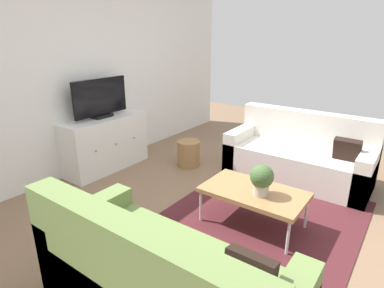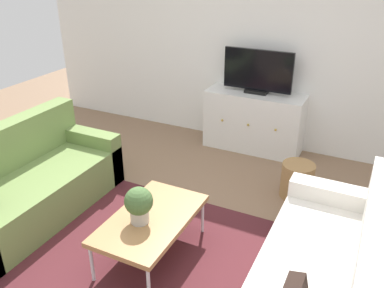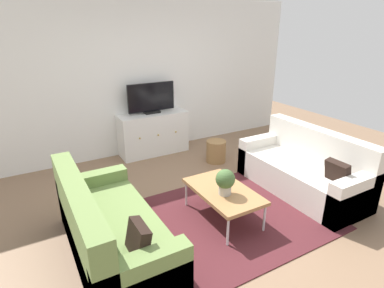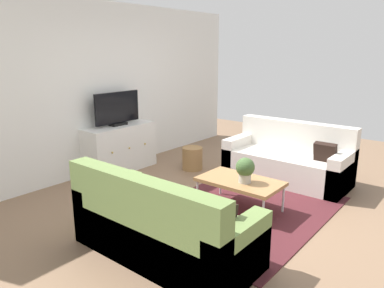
# 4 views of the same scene
# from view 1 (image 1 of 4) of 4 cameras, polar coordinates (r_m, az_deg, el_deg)

# --- Properties ---
(ground_plane) EXTENTS (10.00, 10.00, 0.00)m
(ground_plane) POSITION_cam_1_polar(r_m,az_deg,el_deg) (3.53, 8.90, -13.38)
(ground_plane) COLOR #84664C
(wall_back) EXTENTS (6.40, 0.12, 2.70)m
(wall_back) POSITION_cam_1_polar(r_m,az_deg,el_deg) (4.73, -19.29, 11.61)
(wall_back) COLOR white
(wall_back) RESTS_ON ground_plane
(area_rug) EXTENTS (2.50, 1.90, 0.01)m
(area_rug) POSITION_cam_1_polar(r_m,az_deg,el_deg) (3.48, 11.16, -13.99)
(area_rug) COLOR #4C1E23
(area_rug) RESTS_ON ground_plane
(couch_left_side) EXTENTS (0.82, 1.84, 0.88)m
(couch_left_side) POSITION_cam_1_polar(r_m,az_deg,el_deg) (2.36, -6.09, -23.62)
(couch_left_side) COLOR olive
(couch_left_side) RESTS_ON ground_plane
(couch_right_side) EXTENTS (0.82, 1.84, 0.88)m
(couch_right_side) POSITION_cam_1_polar(r_m,az_deg,el_deg) (4.58, 18.62, -2.23)
(couch_right_side) COLOR silver
(couch_right_side) RESTS_ON ground_plane
(coffee_table) EXTENTS (0.60, 1.01, 0.40)m
(coffee_table) POSITION_cam_1_polar(r_m,az_deg,el_deg) (3.31, 10.92, -8.57)
(coffee_table) COLOR #A37547
(coffee_table) RESTS_ON ground_plane
(potted_plant) EXTENTS (0.23, 0.23, 0.31)m
(potted_plant) POSITION_cam_1_polar(r_m,az_deg,el_deg) (3.15, 12.30, -6.03)
(potted_plant) COLOR #B7B2A8
(potted_plant) RESTS_ON coffee_table
(tv_console) EXTENTS (1.24, 0.47, 0.76)m
(tv_console) POSITION_cam_1_polar(r_m,az_deg,el_deg) (4.77, -15.11, 0.12)
(tv_console) COLOR white
(tv_console) RESTS_ON ground_plane
(flat_screen_tv) EXTENTS (0.87, 0.16, 0.54)m
(flat_screen_tv) POSITION_cam_1_polar(r_m,az_deg,el_deg) (4.63, -15.97, 7.79)
(flat_screen_tv) COLOR black
(flat_screen_tv) RESTS_ON tv_console
(wicker_basket) EXTENTS (0.34, 0.34, 0.38)m
(wicker_basket) POSITION_cam_1_polar(r_m,az_deg,el_deg) (4.77, -0.61, -1.65)
(wicker_basket) COLOR #9E7547
(wicker_basket) RESTS_ON ground_plane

